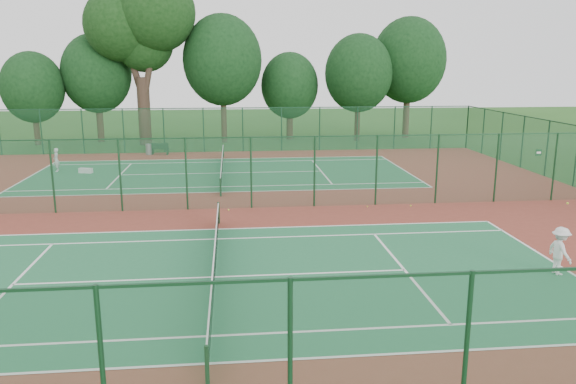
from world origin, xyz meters
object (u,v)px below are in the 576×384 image
(big_tree, at_px, (141,24))
(player_near, at_px, (560,251))
(trash_bin, at_px, (149,149))
(player_far, at_px, (56,160))
(bench, at_px, (160,149))
(kit_bag, at_px, (86,171))

(big_tree, bearing_deg, player_near, -61.21)
(trash_bin, bearing_deg, player_far, -127.70)
(bench, height_order, big_tree, big_tree)
(trash_bin, bearing_deg, player_near, -57.54)
(bench, xyz_separation_m, big_tree, (-1.76, 5.97, 9.59))
(player_far, distance_m, kit_bag, 2.17)
(kit_bag, xyz_separation_m, big_tree, (2.05, 13.07, 9.89))
(player_near, bearing_deg, bench, 25.43)
(trash_bin, bearing_deg, kit_bag, -112.84)
(kit_bag, relative_size, big_tree, 0.06)
(player_near, height_order, trash_bin, player_near)
(bench, relative_size, big_tree, 0.11)
(player_near, relative_size, player_far, 1.06)
(trash_bin, bearing_deg, big_tree, 99.03)
(bench, bearing_deg, big_tree, 115.82)
(player_far, bearing_deg, kit_bag, 61.05)
(player_far, bearing_deg, trash_bin, 132.73)
(bench, bearing_deg, trash_bin, -171.81)
(kit_bag, bearing_deg, player_far, 177.92)
(trash_bin, xyz_separation_m, big_tree, (-0.95, 5.95, 9.63))
(player_near, distance_m, bench, 31.41)
(player_near, bearing_deg, big_tree, 23.00)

